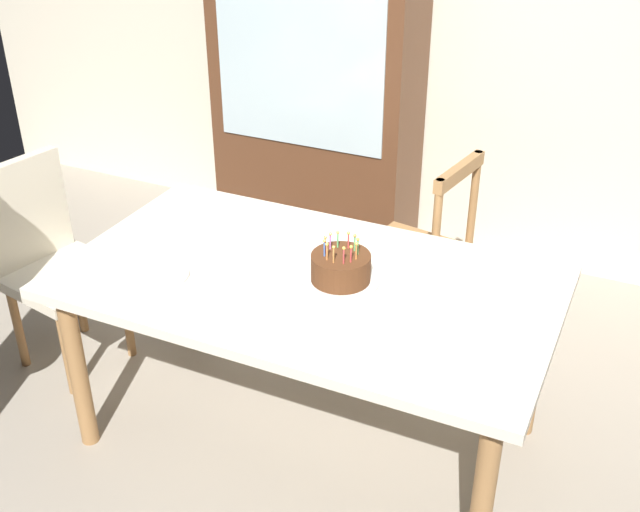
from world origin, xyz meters
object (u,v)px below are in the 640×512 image
Objects in this scene: chair_spindle_back at (417,256)px; china_cabinet at (317,83)px; plate_far_side at (312,244)px; dining_table at (308,296)px; chair_upholstered at (48,254)px; plate_near_celebrant at (159,275)px; birthday_cake at (341,270)px.

china_cabinet reaches higher than chair_spindle_back.
china_cabinet reaches higher than plate_far_side.
dining_table is at bearing -101.04° from chair_spindle_back.
chair_spindle_back is at bearing 28.79° from chair_upholstered.
plate_far_side is at bearing 111.57° from dining_table.
plate_near_celebrant is 0.23× the size of chair_upholstered.
birthday_cake is at bearing 21.66° from plate_near_celebrant.
plate_far_side is (-0.09, 0.23, 0.09)m from dining_table.
plate_near_celebrant and plate_far_side have the same top height.
chair_spindle_back is (0.65, 1.04, -0.30)m from plate_near_celebrant.
dining_table is at bearing 24.70° from plate_near_celebrant.
birthday_cake reaches higher than plate_far_side.
chair_spindle_back is (0.16, 0.82, -0.21)m from dining_table.
china_cabinet reaches higher than plate_near_celebrant.
chair_spindle_back is at bearing 78.96° from dining_table.
chair_spindle_back is 1.00× the size of chair_upholstered.
chair_spindle_back is at bearing 87.40° from birthday_cake.
birthday_cake is at bearing 8.34° from dining_table.
plate_near_celebrant is at bearing -158.34° from birthday_cake.
china_cabinet is (-0.85, 0.74, 0.49)m from chair_spindle_back.
chair_spindle_back is (0.25, 0.59, -0.30)m from plate_far_side.
china_cabinet is at bearing 138.89° from chair_spindle_back.
chair_upholstered is (-1.44, -0.79, 0.07)m from chair_spindle_back.
plate_far_side is at bearing -112.82° from chair_spindle_back.
china_cabinet is (0.59, 1.53, 0.42)m from chair_upholstered.
dining_table is at bearing -171.66° from birthday_cake.
dining_table is 8.11× the size of plate_far_side.
birthday_cake is at bearing -44.38° from plate_far_side.
chair_spindle_back reaches higher than dining_table.
dining_table is 0.26m from plate_far_side.
dining_table is 1.88× the size of chair_upholstered.
chair_upholstered is 0.50× the size of china_cabinet.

